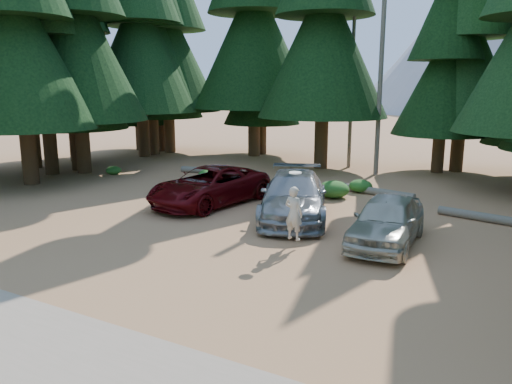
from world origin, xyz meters
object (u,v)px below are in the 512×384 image
silver_minivan_center (294,196)px  silver_minivan_right (387,220)px  red_pickup (210,186)px  log_mid (372,191)px  log_right (510,221)px  log_left (220,171)px  frisbee_player (294,213)px

silver_minivan_center → silver_minivan_right: bearing=-42.9°
red_pickup → log_mid: bearing=51.8°
log_right → log_mid: bearing=166.9°
red_pickup → silver_minivan_center: 3.79m
log_mid → log_left: bearing=-173.5°
silver_minivan_right → log_mid: (-2.34, 6.55, -0.58)m
log_mid → log_right: size_ratio=0.81×
silver_minivan_right → log_mid: size_ratio=1.11×
red_pickup → log_left: bearing=127.8°
silver_minivan_center → log_right: size_ratio=1.15×
red_pickup → log_mid: (5.13, 4.89, -0.59)m
silver_minivan_center → frisbee_player: size_ratio=2.78×
silver_minivan_right → frisbee_player: frisbee_player is taller
log_mid → silver_minivan_right: bearing=-57.4°
silver_minivan_center → log_left: silver_minivan_center is taller
log_left → log_mid: bearing=-16.7°
frisbee_player → log_mid: bearing=-82.1°
silver_minivan_right → log_mid: silver_minivan_right is taller
red_pickup → log_right: 10.89m
red_pickup → silver_minivan_center: silver_minivan_center is taller
log_left → silver_minivan_center: bearing=-50.9°
frisbee_player → log_right: frisbee_player is taller
log_right → silver_minivan_right: bearing=-116.3°
frisbee_player → log_left: (-8.49, 9.10, -0.89)m
frisbee_player → log_left: frisbee_player is taller
log_right → log_left: bearing=177.7°
silver_minivan_center → log_mid: (1.34, 5.16, -0.64)m
log_mid → red_pickup: bearing=-123.3°
silver_minivan_right → log_left: silver_minivan_right is taller
red_pickup → log_right: size_ratio=1.12×
silver_minivan_center → frisbee_player: 3.28m
frisbee_player → red_pickup: bearing=-24.4°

